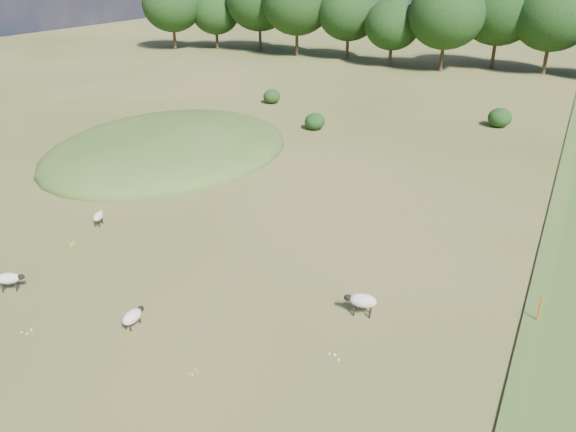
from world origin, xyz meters
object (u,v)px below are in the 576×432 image
at_px(sheep_2, 133,316).
at_px(marker_post, 539,310).
at_px(sheep_0, 9,279).
at_px(sheep_1, 98,216).
at_px(sheep_3, 362,301).

bearing_deg(sheep_2, marker_post, -64.99).
bearing_deg(sheep_0, sheep_1, 66.84).
bearing_deg(sheep_1, marker_post, -112.32).
bearing_deg(marker_post, sheep_0, -158.72).
height_order(sheep_1, sheep_3, sheep_3).
bearing_deg(sheep_3, marker_post, -170.02).
distance_m(sheep_0, sheep_1, 6.66).
relative_size(sheep_1, sheep_2, 0.88).
height_order(sheep_0, sheep_3, sheep_3).
height_order(marker_post, sheep_0, marker_post).
xyz_separation_m(marker_post, sheep_2, (-13.73, -7.36, -0.18)).
bearing_deg(sheep_1, sheep_3, -120.81).
xyz_separation_m(marker_post, sheep_0, (-20.06, -7.81, -0.02)).
relative_size(sheep_0, sheep_3, 0.84).
distance_m(sheep_1, sheep_3, 15.28).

